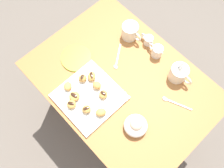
% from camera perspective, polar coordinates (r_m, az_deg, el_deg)
% --- Properties ---
extents(ground_plane, '(8.00, 8.00, 0.00)m').
position_cam_1_polar(ground_plane, '(2.02, 1.64, -7.54)').
color(ground_plane, '#665B51').
extents(dining_table, '(1.00, 0.73, 0.74)m').
position_cam_1_polar(dining_table, '(1.46, 2.26, -1.61)').
color(dining_table, '#A36633').
rests_on(dining_table, ground_plane).
extents(pastry_plate_square, '(0.31, 0.31, 0.02)m').
position_cam_1_polar(pastry_plate_square, '(1.29, -5.40, -2.99)').
color(pastry_plate_square, silver).
rests_on(pastry_plate_square, dining_table).
extents(coffee_mug_cream_left, '(0.13, 0.10, 0.14)m').
position_cam_1_polar(coffee_mug_cream_left, '(1.42, 4.34, 12.40)').
color(coffee_mug_cream_left, silver).
rests_on(coffee_mug_cream_left, dining_table).
extents(coffee_mug_cream_right, '(0.13, 0.09, 0.14)m').
position_cam_1_polar(coffee_mug_cream_right, '(1.34, 15.54, 2.51)').
color(coffee_mug_cream_right, silver).
rests_on(coffee_mug_cream_right, dining_table).
extents(cream_pitcher_white, '(0.10, 0.06, 0.07)m').
position_cam_1_polar(cream_pitcher_white, '(1.38, 10.59, 7.69)').
color(cream_pitcher_white, silver).
rests_on(cream_pitcher_white, dining_table).
extents(ice_cream_bowl, '(0.12, 0.12, 0.09)m').
position_cam_1_polar(ice_cream_bowl, '(1.21, 5.66, -9.73)').
color(ice_cream_bowl, silver).
rests_on(ice_cream_bowl, dining_table).
extents(chocolate_sauce_pitcher, '(0.09, 0.05, 0.06)m').
position_cam_1_polar(chocolate_sauce_pitcher, '(1.42, 8.59, 10.27)').
color(chocolate_sauce_pitcher, silver).
rests_on(chocolate_sauce_pitcher, dining_table).
extents(saucer_lime_left, '(0.17, 0.17, 0.01)m').
position_cam_1_polar(saucer_lime_left, '(1.39, -8.43, 6.15)').
color(saucer_lime_left, '#9EC633').
rests_on(saucer_lime_left, dining_table).
extents(loose_spoon_near_saucer, '(0.15, 0.07, 0.01)m').
position_cam_1_polar(loose_spoon_near_saucer, '(1.32, 14.33, -4.21)').
color(loose_spoon_near_saucer, silver).
rests_on(loose_spoon_near_saucer, dining_table).
extents(loose_spoon_by_plate, '(0.10, 0.13, 0.01)m').
position_cam_1_polar(loose_spoon_by_plate, '(1.38, 1.26, 5.86)').
color(loose_spoon_by_plate, silver).
rests_on(loose_spoon_by_plate, dining_table).
extents(beignet_0, '(0.07, 0.07, 0.04)m').
position_cam_1_polar(beignet_0, '(1.30, -4.83, 1.81)').
color(beignet_0, '#D19347').
rests_on(beignet_0, pastry_plate_square).
extents(chocolate_drizzle_0, '(0.04, 0.03, 0.00)m').
position_cam_1_polar(chocolate_drizzle_0, '(1.28, -4.89, 2.16)').
color(chocolate_drizzle_0, black).
rests_on(chocolate_drizzle_0, beignet_0).
extents(beignet_1, '(0.06, 0.06, 0.03)m').
position_cam_1_polar(beignet_1, '(1.27, -8.89, -2.89)').
color(beignet_1, '#D19347').
rests_on(beignet_1, pastry_plate_square).
extents(chocolate_drizzle_1, '(0.04, 0.03, 0.00)m').
position_cam_1_polar(chocolate_drizzle_1, '(1.26, -9.00, -2.64)').
color(chocolate_drizzle_1, black).
rests_on(chocolate_drizzle_1, beignet_1).
extents(beignet_2, '(0.06, 0.07, 0.04)m').
position_cam_1_polar(beignet_2, '(1.26, -2.07, -2.47)').
color(beignet_2, '#D19347').
rests_on(beignet_2, pastry_plate_square).
extents(chocolate_drizzle_2, '(0.03, 0.02, 0.00)m').
position_cam_1_polar(chocolate_drizzle_2, '(1.24, -2.10, -2.18)').
color(chocolate_drizzle_2, black).
rests_on(chocolate_drizzle_2, beignet_2).
extents(beignet_3, '(0.05, 0.05, 0.04)m').
position_cam_1_polar(beignet_3, '(1.28, -3.59, -0.32)').
color(beignet_3, '#D19347').
rests_on(beignet_3, pastry_plate_square).
extents(beignet_4, '(0.04, 0.04, 0.04)m').
position_cam_1_polar(beignet_4, '(1.30, -6.98, 1.34)').
color(beignet_4, '#D19347').
rests_on(beignet_4, pastry_plate_square).
extents(chocolate_drizzle_4, '(0.03, 0.03, 0.00)m').
position_cam_1_polar(chocolate_drizzle_4, '(1.28, -7.09, 1.71)').
color(chocolate_drizzle_4, black).
rests_on(chocolate_drizzle_4, beignet_4).
extents(beignet_5, '(0.07, 0.07, 0.03)m').
position_cam_1_polar(beignet_5, '(1.30, -10.44, -0.54)').
color(beignet_5, '#D19347').
rests_on(beignet_5, pastry_plate_square).
extents(beignet_6, '(0.07, 0.07, 0.03)m').
position_cam_1_polar(beignet_6, '(1.26, -9.59, -4.78)').
color(beignet_6, '#D19347').
rests_on(beignet_6, pastry_plate_square).
extents(chocolate_drizzle_6, '(0.04, 0.03, 0.00)m').
position_cam_1_polar(chocolate_drizzle_6, '(1.24, -9.71, -4.53)').
color(chocolate_drizzle_6, black).
rests_on(chocolate_drizzle_6, beignet_6).
extents(beignet_7, '(0.06, 0.07, 0.04)m').
position_cam_1_polar(beignet_7, '(1.23, -2.64, -6.74)').
color(beignet_7, '#D19347').
rests_on(beignet_7, pastry_plate_square).
extents(beignet_8, '(0.06, 0.06, 0.04)m').
position_cam_1_polar(beignet_8, '(1.24, -6.06, -5.99)').
color(beignet_8, '#D19347').
rests_on(beignet_8, pastry_plate_square).
extents(chocolate_drizzle_8, '(0.03, 0.04, 0.00)m').
position_cam_1_polar(chocolate_drizzle_8, '(1.22, -6.16, -5.73)').
color(chocolate_drizzle_8, black).
rests_on(chocolate_drizzle_8, beignet_8).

